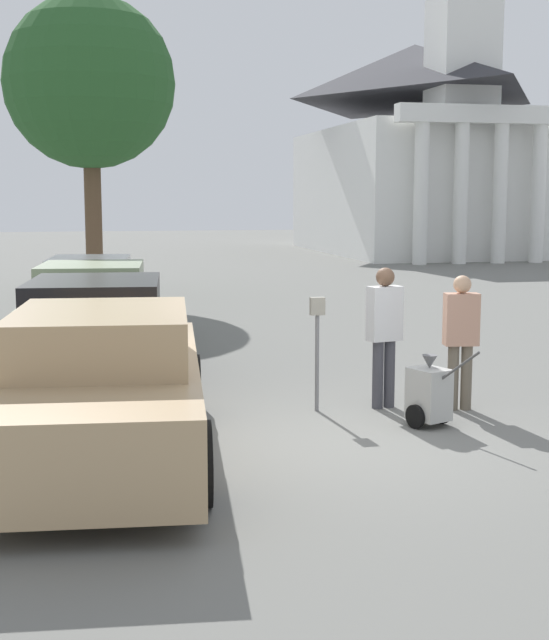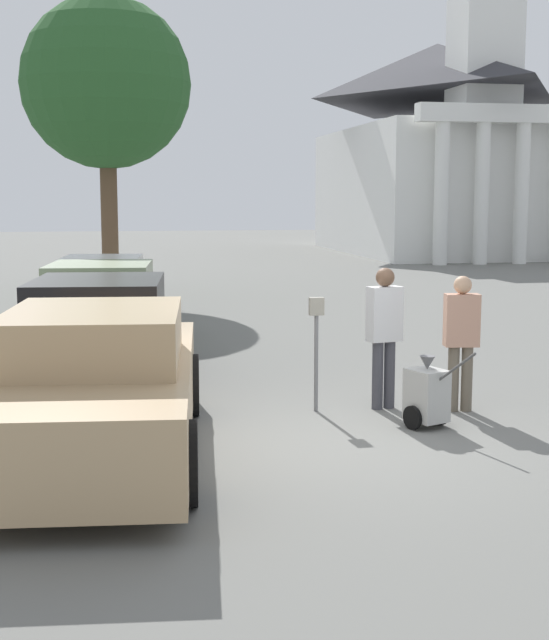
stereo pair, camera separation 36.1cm
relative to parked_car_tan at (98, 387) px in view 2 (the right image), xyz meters
name	(u,v)px [view 2 (the right image)]	position (x,y,z in m)	size (l,w,h in m)	color
ground_plane	(333,442)	(2.51, 0.07, -0.73)	(120.00, 120.00, 0.00)	slate
parked_car_tan	(98,387)	(0.00, 0.00, 0.00)	(2.45, 5.36, 1.55)	tan
parked_car_black	(100,338)	(0.00, 3.31, -0.02)	(2.47, 5.35, 1.55)	black
parked_car_sage	(102,310)	(0.00, 6.47, -0.02)	(2.42, 4.99, 1.53)	gray
parked_car_white	(103,292)	(0.00, 9.73, -0.06)	(2.32, 5.21, 1.42)	silver
parking_meter	(316,333)	(2.65, 1.47, 0.26)	(0.18, 0.09, 1.43)	slate
person_worker	(384,329)	(3.52, 1.46, 0.29)	(0.46, 0.30, 1.79)	#3F3F47
person_supervisor	(461,335)	(4.42, 1.16, 0.24)	(0.45, 0.28, 1.70)	#665B4C
equipment_cart	(427,395)	(3.73, 0.47, -0.34)	(0.57, 0.99, 1.00)	#B2B2AD
church	(439,139)	(15.30, 30.75, 4.57)	(8.46, 14.79, 20.08)	white
shade_tree	(106,84)	(0.17, 14.81, 4.79)	(4.39, 4.39, 7.75)	brown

